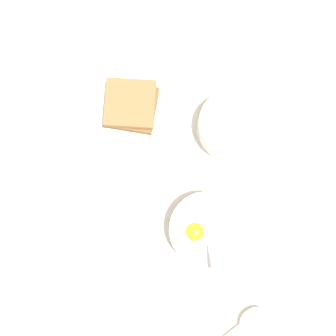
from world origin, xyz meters
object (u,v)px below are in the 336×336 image
object	(u,v)px
egg_bowl	(206,229)
toast_plate	(132,111)
toast_sandwich	(131,106)
soup_spoon	(247,324)
congee_bowl	(233,126)

from	to	relation	value
egg_bowl	toast_plate	distance (m)	0.28
egg_bowl	toast_sandwich	distance (m)	0.29
toast_sandwich	soup_spoon	world-z (taller)	toast_sandwich
toast_sandwich	toast_plate	bearing A→B (deg)	103.50
toast_plate	soup_spoon	size ratio (longest dim) A/B	1.58
soup_spoon	congee_bowl	xyz separation A→B (m)	(-0.00, -0.39, 0.02)
toast_sandwich	congee_bowl	world-z (taller)	same
egg_bowl	congee_bowl	bearing A→B (deg)	-109.42
egg_bowl	soup_spoon	size ratio (longest dim) A/B	1.09
toast_sandwich	congee_bowl	bearing A→B (deg)	165.24
toast_sandwich	congee_bowl	distance (m)	0.21
soup_spoon	toast_plate	bearing A→B (deg)	-65.75
egg_bowl	congee_bowl	distance (m)	0.21
egg_bowl	soup_spoon	world-z (taller)	egg_bowl
egg_bowl	toast_plate	size ratio (longest dim) A/B	0.69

